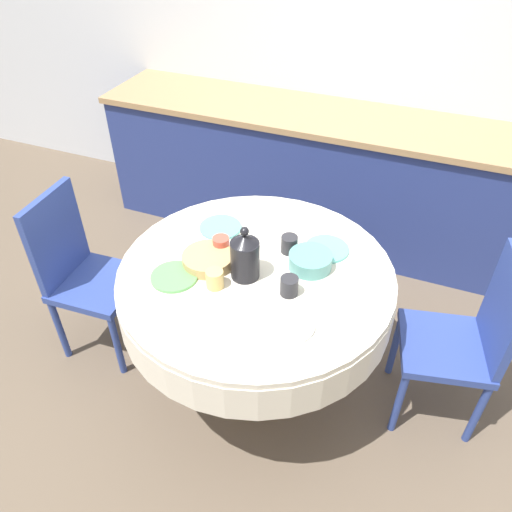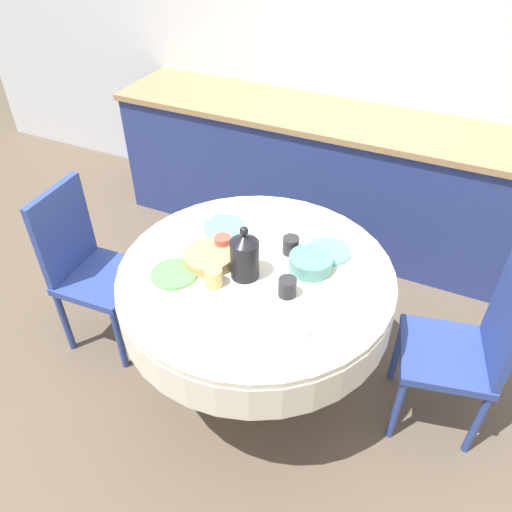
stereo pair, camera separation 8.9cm
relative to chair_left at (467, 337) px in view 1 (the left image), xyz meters
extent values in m
plane|color=brown|center=(-0.94, -0.21, -0.52)|extent=(12.00, 12.00, 0.00)
cube|color=silver|center=(-0.94, 1.58, 0.78)|extent=(7.00, 0.05, 2.60)
cube|color=navy|center=(-0.94, 1.25, -0.09)|extent=(3.20, 0.60, 0.87)
cube|color=#A37F56|center=(-0.94, 1.25, 0.37)|extent=(3.24, 0.64, 0.04)
cylinder|color=brown|center=(-0.94, -0.21, -0.50)|extent=(0.44, 0.44, 0.04)
cylinder|color=brown|center=(-0.94, -0.21, -0.22)|extent=(0.11, 0.11, 0.53)
cylinder|color=silver|center=(-0.94, -0.21, 0.14)|extent=(1.24, 1.24, 0.18)
cylinder|color=silver|center=(-0.94, -0.21, 0.24)|extent=(1.23, 1.23, 0.03)
cube|color=#2D428E|center=(-0.08, -0.02, -0.08)|extent=(0.48, 0.48, 0.04)
cube|color=#2D428E|center=(0.10, 0.02, 0.18)|extent=(0.12, 0.38, 0.49)
cylinder|color=#2D428E|center=(-0.21, -0.23, -0.31)|extent=(0.04, 0.04, 0.42)
cylinder|color=#2D428E|center=(-0.29, 0.12, -0.31)|extent=(0.04, 0.04, 0.42)
cylinder|color=#2D428E|center=(0.13, -0.15, -0.31)|extent=(0.04, 0.04, 0.42)
cylinder|color=#2D428E|center=(0.06, 0.19, -0.31)|extent=(0.04, 0.04, 0.42)
cube|color=#2D428E|center=(-1.82, -0.26, -0.08)|extent=(0.42, 0.42, 0.04)
cube|color=#2D428E|center=(-2.00, -0.27, 0.18)|extent=(0.06, 0.38, 0.49)
cylinder|color=#2D428E|center=(-1.66, -0.07, -0.31)|extent=(0.04, 0.04, 0.42)
cylinder|color=#2D428E|center=(-1.64, -0.42, -0.31)|extent=(0.04, 0.04, 0.42)
cylinder|color=#2D428E|center=(-2.01, -0.09, -0.31)|extent=(0.04, 0.04, 0.42)
cylinder|color=#2D428E|center=(-1.99, -0.44, -0.31)|extent=(0.04, 0.04, 0.42)
cylinder|color=#5BA85B|center=(-1.25, -0.39, 0.26)|extent=(0.20, 0.20, 0.01)
cylinder|color=#DBB766|center=(-1.06, -0.37, 0.30)|extent=(0.08, 0.08, 0.08)
cylinder|color=white|center=(-0.70, -0.47, 0.26)|extent=(0.20, 0.20, 0.01)
cylinder|color=#28282D|center=(-0.76, -0.29, 0.30)|extent=(0.08, 0.08, 0.08)
cylinder|color=#60BCB7|center=(-1.22, 0.02, 0.26)|extent=(0.20, 0.20, 0.01)
cylinder|color=#CC4C3D|center=(-1.13, -0.15, 0.30)|extent=(0.08, 0.08, 0.08)
cylinder|color=#60BCB7|center=(-0.69, 0.05, 0.26)|extent=(0.20, 0.20, 0.01)
cylinder|color=#28282D|center=(-0.85, -0.02, 0.30)|extent=(0.08, 0.08, 0.08)
cylinder|color=black|center=(-0.97, -0.26, 0.35)|extent=(0.12, 0.12, 0.18)
cone|color=black|center=(-0.97, -0.26, 0.45)|extent=(0.11, 0.11, 0.04)
sphere|color=black|center=(-0.97, -0.26, 0.49)|extent=(0.04, 0.04, 0.04)
cylinder|color=tan|center=(-1.16, -0.24, 0.28)|extent=(0.23, 0.23, 0.05)
cylinder|color=#569993|center=(-0.73, -0.10, 0.29)|extent=(0.19, 0.19, 0.07)
camera|label=1|loc=(-0.32, -1.75, 1.69)|focal=35.00mm
camera|label=2|loc=(-0.24, -1.72, 1.69)|focal=35.00mm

